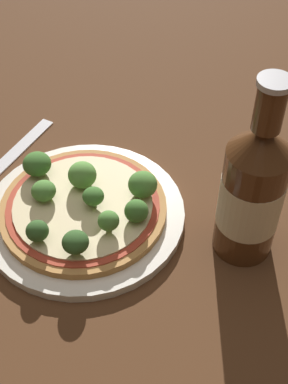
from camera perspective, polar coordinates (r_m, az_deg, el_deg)
ground_plane at (r=0.67m, az=-5.81°, el=-2.36°), size 3.00×3.00×0.00m
plate at (r=0.67m, az=-6.53°, el=-2.17°), size 0.25×0.25×0.01m
pizza at (r=0.66m, az=-6.74°, el=-1.42°), size 0.20×0.20×0.01m
broccoli_floret_0 at (r=0.59m, az=-7.32°, el=-5.34°), size 0.03×0.03×0.03m
broccoli_floret_1 at (r=0.65m, az=-10.66°, el=0.12°), size 0.03×0.03×0.02m
broccoli_floret_2 at (r=0.63m, az=-5.76°, el=-0.67°), size 0.03×0.03×0.03m
broccoli_floret_3 at (r=0.64m, az=-0.14°, el=0.81°), size 0.04×0.04×0.03m
broccoli_floret_4 at (r=0.66m, az=-6.60°, el=1.82°), size 0.04×0.04×0.03m
broccoli_floret_5 at (r=0.68m, az=-11.34°, el=2.95°), size 0.04×0.04×0.03m
broccoli_floret_6 at (r=0.61m, az=-11.31°, el=-4.11°), size 0.03×0.03×0.03m
broccoli_floret_7 at (r=0.61m, az=-3.80°, el=-3.11°), size 0.02×0.02×0.03m
broccoli_floret_8 at (r=0.62m, az=-0.82°, el=-2.05°), size 0.03×0.03×0.03m
beer_bottle at (r=0.58m, az=11.45°, el=0.04°), size 0.07×0.07×0.23m
fork at (r=0.76m, az=-14.24°, el=3.51°), size 0.08×0.18×0.00m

